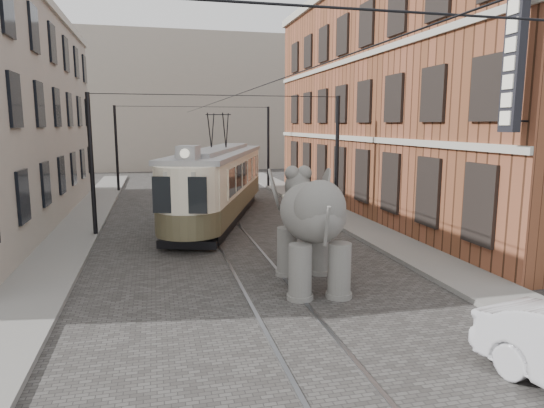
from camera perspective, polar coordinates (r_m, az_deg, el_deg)
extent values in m
plane|color=#454240|center=(16.14, -2.20, -7.59)|extent=(120.00, 120.00, 0.00)
cube|color=slate|center=(18.23, 16.71, -5.75)|extent=(2.00, 60.00, 0.15)
cube|color=slate|center=(16.21, -25.60, -8.19)|extent=(2.00, 60.00, 0.15)
cube|color=brown|center=(27.96, 16.88, 11.63)|extent=(8.00, 26.00, 12.00)
cube|color=#A19485|center=(55.27, -10.70, 11.60)|extent=(28.00, 10.00, 14.00)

